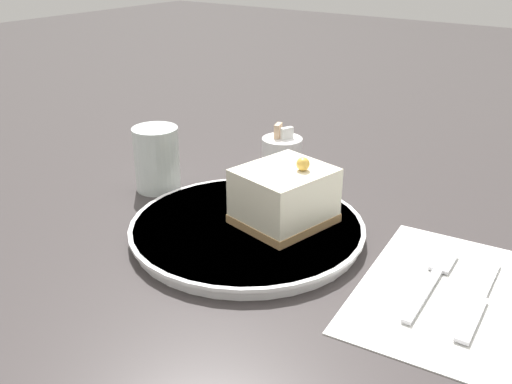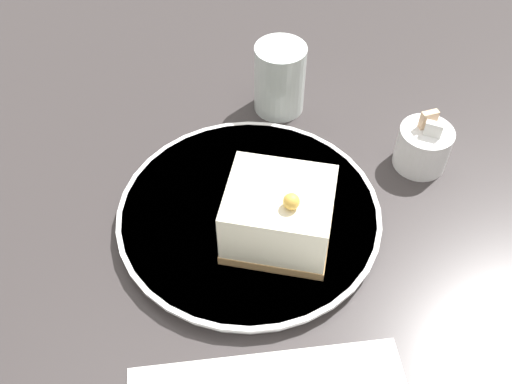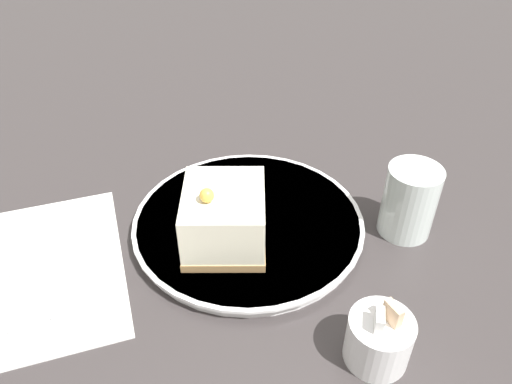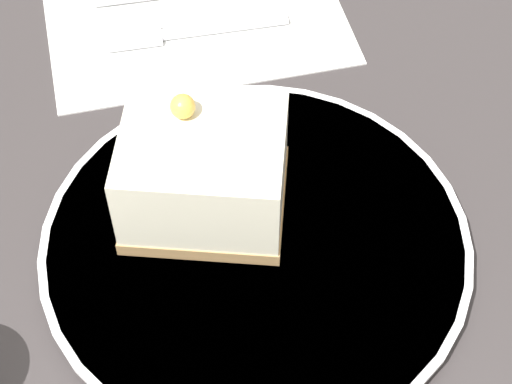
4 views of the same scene
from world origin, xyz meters
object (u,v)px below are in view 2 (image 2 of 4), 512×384
sugar_bowl (423,147)px  drinking_glass (280,79)px  cake_slice (279,215)px  plate (249,215)px

sugar_bowl → drinking_glass: drinking_glass is taller
cake_slice → sugar_bowl: cake_slice is taller
drinking_glass → sugar_bowl: bearing=57.1°
plate → cake_slice: cake_slice is taller
cake_slice → drinking_glass: 0.23m
plate → cake_slice: bearing=41.3°
sugar_bowl → drinking_glass: size_ratio=0.80×
plate → drinking_glass: size_ratio=3.11×
plate → cake_slice: (0.03, 0.03, 0.04)m
plate → sugar_bowl: bearing=112.5°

